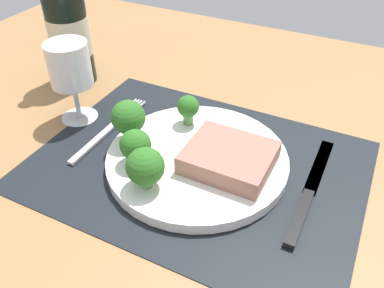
% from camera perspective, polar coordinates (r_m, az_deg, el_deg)
% --- Properties ---
extents(ground_plane, '(1.40, 1.10, 0.03)m').
position_cam_1_polar(ground_plane, '(0.60, 0.72, -4.11)').
color(ground_plane, '#996D42').
extents(placemat, '(0.47, 0.35, 0.00)m').
position_cam_1_polar(placemat, '(0.59, 0.73, -2.92)').
color(placemat, black).
rests_on(placemat, ground_plane).
extents(plate, '(0.26, 0.26, 0.02)m').
position_cam_1_polar(plate, '(0.58, 0.74, -2.22)').
color(plate, white).
rests_on(plate, placemat).
extents(steak, '(0.12, 0.10, 0.03)m').
position_cam_1_polar(steak, '(0.55, 5.13, -2.17)').
color(steak, '#9E6B5B').
rests_on(steak, plate).
extents(broccoli_center, '(0.04, 0.04, 0.05)m').
position_cam_1_polar(broccoli_center, '(0.55, -8.04, -0.18)').
color(broccoli_center, '#6B994C').
rests_on(broccoli_center, plate).
extents(broccoli_front_edge, '(0.05, 0.05, 0.07)m').
position_cam_1_polar(broccoli_front_edge, '(0.59, -9.04, 3.69)').
color(broccoli_front_edge, '#6B994C').
rests_on(broccoli_front_edge, plate).
extents(broccoli_near_fork, '(0.05, 0.05, 0.06)m').
position_cam_1_polar(broccoli_near_fork, '(0.51, -6.65, -3.24)').
color(broccoli_near_fork, '#6B994C').
rests_on(broccoli_near_fork, plate).
extents(broccoli_back_left, '(0.03, 0.03, 0.05)m').
position_cam_1_polar(broccoli_back_left, '(0.63, -0.56, 5.20)').
color(broccoli_back_left, '#6B994C').
rests_on(broccoli_back_left, plate).
extents(fork, '(0.02, 0.19, 0.01)m').
position_cam_1_polar(fork, '(0.67, -11.55, 2.26)').
color(fork, silver).
rests_on(fork, placemat).
extents(knife, '(0.02, 0.23, 0.01)m').
position_cam_1_polar(knife, '(0.56, 16.14, -6.99)').
color(knife, black).
rests_on(knife, placemat).
extents(wine_bottle, '(0.08, 0.08, 0.30)m').
position_cam_1_polar(wine_bottle, '(0.79, -17.20, 15.47)').
color(wine_bottle, black).
rests_on(wine_bottle, ground_plane).
extents(wine_glass, '(0.07, 0.07, 0.14)m').
position_cam_1_polar(wine_glass, '(0.67, -16.94, 10.14)').
color(wine_glass, silver).
rests_on(wine_glass, ground_plane).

